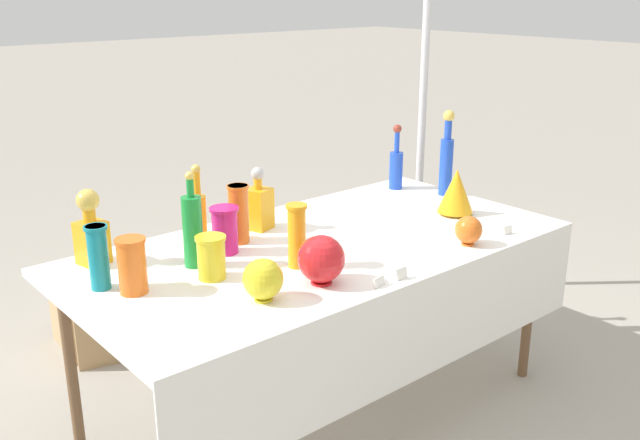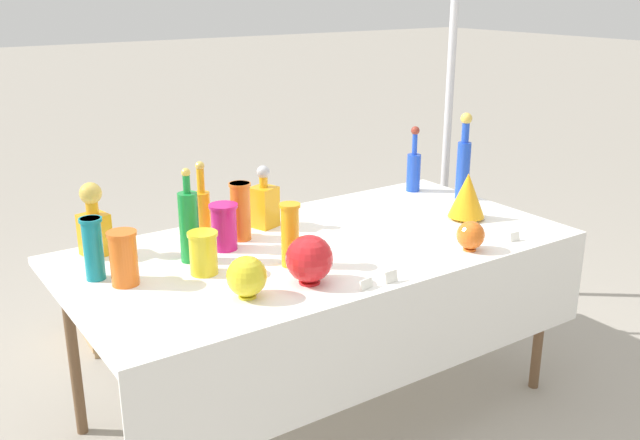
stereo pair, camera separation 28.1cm
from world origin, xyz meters
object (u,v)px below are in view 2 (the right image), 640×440
at_px(tall_bottle_2, 464,162).
at_px(slender_vase_4, 124,257).
at_px(square_decanter_1, 264,203).
at_px(round_bowl_0, 471,235).
at_px(slender_vase_2, 241,210).
at_px(slender_vase_5, 203,251).
at_px(fluted_vase_0, 467,195).
at_px(slender_vase_3, 290,233).
at_px(tall_bottle_3, 202,208).
at_px(cardboard_box_behind_right, 135,310).
at_px(slender_vase_0, 93,247).
at_px(round_bowl_1, 309,259).
at_px(cardboard_box_behind_left, 131,304).
at_px(square_decanter_0, 94,222).
at_px(canopy_pole, 446,149).
at_px(round_bowl_2, 247,276).
at_px(tall_bottle_0, 414,168).
at_px(slender_vase_1, 224,225).
at_px(tall_bottle_1, 189,225).

distance_m(tall_bottle_2, slender_vase_4, 1.71).
height_order(square_decanter_1, round_bowl_0, square_decanter_1).
bearing_deg(square_decanter_1, slender_vase_2, -151.33).
bearing_deg(slender_vase_5, fluted_vase_0, -3.73).
bearing_deg(slender_vase_3, tall_bottle_3, 104.29).
distance_m(square_decanter_1, cardboard_box_behind_right, 1.10).
bearing_deg(slender_vase_0, round_bowl_1, -36.96).
relative_size(tall_bottle_2, cardboard_box_behind_left, 0.79).
bearing_deg(slender_vase_4, slender_vase_5, -13.51).
xyz_separation_m(square_decanter_1, slender_vase_2, (-0.16, -0.09, 0.02)).
bearing_deg(square_decanter_0, canopy_pole, 6.69).
bearing_deg(slender_vase_4, round_bowl_2, -48.35).
height_order(slender_vase_2, round_bowl_0, slender_vase_2).
distance_m(slender_vase_0, round_bowl_2, 0.57).
relative_size(cardboard_box_behind_right, canopy_pole, 0.23).
xyz_separation_m(tall_bottle_0, cardboard_box_behind_right, (-1.23, 0.71, -0.73)).
distance_m(square_decanter_1, fluted_vase_0, 0.89).
bearing_deg(tall_bottle_3, cardboard_box_behind_left, 94.20).
bearing_deg(square_decanter_1, slender_vase_5, -143.08).
distance_m(square_decanter_1, slender_vase_5, 0.55).
relative_size(tall_bottle_3, slender_vase_1, 1.72).
bearing_deg(slender_vase_4, square_decanter_1, 20.60).
relative_size(cardboard_box_behind_left, canopy_pole, 0.24).
height_order(cardboard_box_behind_left, canopy_pole, canopy_pole).
height_order(slender_vase_3, round_bowl_2, slender_vase_3).
bearing_deg(slender_vase_2, cardboard_box_behind_left, 99.92).
distance_m(tall_bottle_2, square_decanter_0, 1.71).
height_order(tall_bottle_0, square_decanter_1, tall_bottle_0).
bearing_deg(slender_vase_3, slender_vase_4, 162.89).
height_order(tall_bottle_3, slender_vase_1, tall_bottle_3).
bearing_deg(tall_bottle_1, slender_vase_3, -41.35).
distance_m(tall_bottle_3, slender_vase_0, 0.55).
xyz_separation_m(square_decanter_1, slender_vase_4, (-0.71, -0.27, -0.00)).
bearing_deg(square_decanter_1, slender_vase_0, -168.27).
bearing_deg(tall_bottle_2, slender_vase_5, -173.80).
distance_m(square_decanter_1, cardboard_box_behind_left, 1.19).
height_order(tall_bottle_2, slender_vase_5, tall_bottle_2).
relative_size(square_decanter_0, slender_vase_4, 1.49).
xyz_separation_m(cardboard_box_behind_right, canopy_pole, (1.70, -0.45, 0.72)).
relative_size(tall_bottle_1, slender_vase_5, 2.29).
distance_m(slender_vase_1, round_bowl_2, 0.47).
distance_m(slender_vase_4, round_bowl_0, 1.30).
distance_m(round_bowl_0, cardboard_box_behind_left, 1.92).
distance_m(tall_bottle_0, fluted_vase_0, 0.48).
bearing_deg(square_decanter_0, tall_bottle_0, -0.54).
relative_size(round_bowl_1, cardboard_box_behind_right, 0.33).
bearing_deg(round_bowl_0, slender_vase_3, 158.52).
height_order(tall_bottle_2, slender_vase_0, tall_bottle_2).
distance_m(tall_bottle_1, round_bowl_0, 1.08).
relative_size(tall_bottle_3, round_bowl_2, 2.18).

